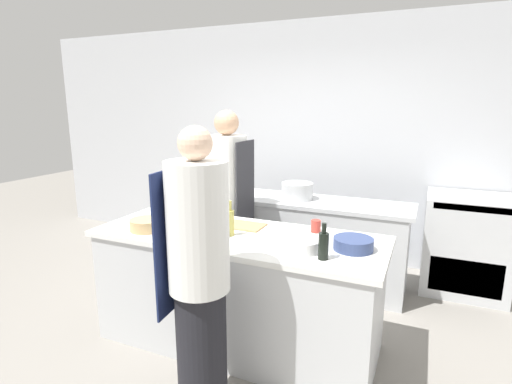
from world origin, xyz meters
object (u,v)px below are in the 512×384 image
at_px(bottle_olive_oil, 323,245).
at_px(cup, 316,226).
at_px(bottle_wine, 166,224).
at_px(bowl_wooden_salad, 165,214).
at_px(oven_range, 465,244).
at_px(stockpot, 297,191).
at_px(bowl_ceramic_blue, 300,244).
at_px(chef_at_stove, 228,205).
at_px(bowl_prep_small, 353,244).
at_px(bowl_mixing_large, 147,225).
at_px(chef_at_prep_near, 199,277).
at_px(bottle_cooking_oil, 230,222).
at_px(bottle_vinegar, 211,224).

xyz_separation_m(bottle_olive_oil, cup, (-0.19, 0.51, -0.05)).
distance_m(bottle_wine, bowl_wooden_salad, 0.44).
xyz_separation_m(oven_range, stockpot, (-1.61, -0.49, 0.50)).
bearing_deg(bowl_ceramic_blue, stockpot, 108.71).
height_order(oven_range, chef_at_stove, chef_at_stove).
distance_m(oven_range, cup, 1.91).
bearing_deg(oven_range, bowl_prep_small, -115.51).
bearing_deg(bottle_wine, bottle_olive_oil, 0.01).
distance_m(bowl_mixing_large, bowl_prep_small, 1.55).
relative_size(chef_at_stove, cup, 19.21).
bearing_deg(bowl_ceramic_blue, bowl_wooden_salad, 168.58).
xyz_separation_m(chef_at_prep_near, chef_at_stove, (-0.56, 1.44, 0.03)).
bearing_deg(bottle_cooking_oil, cup, 30.31).
distance_m(chef_at_stove, bottle_olive_oil, 1.50).
height_order(bottle_olive_oil, bottle_vinegar, bottle_vinegar).
distance_m(chef_at_prep_near, bowl_prep_small, 1.05).
bearing_deg(bottle_wine, bowl_mixing_large, 171.65).
distance_m(bottle_vinegar, bowl_prep_small, 1.00).
height_order(bowl_ceramic_blue, cup, cup).
bearing_deg(oven_range, stockpot, -163.17).
distance_m(bottle_vinegar, bottle_wine, 0.36).
bearing_deg(chef_at_stove, stockpot, 137.93).
bearing_deg(cup, oven_range, 51.74).
bearing_deg(chef_at_stove, oven_range, 117.80).
distance_m(oven_range, bottle_cooking_oil, 2.53).
distance_m(bowl_ceramic_blue, bowl_wooden_salad, 1.30).
xyz_separation_m(chef_at_prep_near, bottle_cooking_oil, (-0.14, 0.67, 0.13)).
bearing_deg(bottle_wine, chef_at_prep_near, -40.28).
relative_size(bowl_prep_small, bowl_ceramic_blue, 0.98).
distance_m(chef_at_prep_near, bottle_wine, 0.77).
bearing_deg(bowl_mixing_large, chef_at_prep_near, -33.64).
distance_m(bowl_prep_small, cup, 0.42).
bearing_deg(oven_range, chef_at_stove, -154.45).
height_order(bowl_prep_small, stockpot, stockpot).
distance_m(oven_range, bowl_mixing_large, 3.08).
relative_size(bottle_cooking_oil, bowl_mixing_large, 1.04).
xyz_separation_m(bowl_mixing_large, stockpot, (0.75, 1.45, 0.04)).
bearing_deg(bowl_prep_small, chef_at_stove, 151.77).
bearing_deg(stockpot, bowl_ceramic_blue, -71.29).
bearing_deg(oven_range, bottle_wine, -137.63).
relative_size(bowl_wooden_salad, cup, 2.04).
distance_m(chef_at_stove, bowl_wooden_salad, 0.66).
height_order(chef_at_stove, bowl_wooden_salad, chef_at_stove).
bearing_deg(bottle_vinegar, chef_at_prep_near, -67.42).
bearing_deg(oven_range, bottle_cooking_oil, -133.78).
distance_m(oven_range, bowl_wooden_salad, 2.94).
distance_m(chef_at_prep_near, bowl_ceramic_blue, 0.73).
height_order(bowl_mixing_large, bowl_prep_small, bowl_mixing_large).
xyz_separation_m(bowl_ceramic_blue, cup, (-0.01, 0.41, 0.01)).
relative_size(bottle_vinegar, cup, 3.14).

